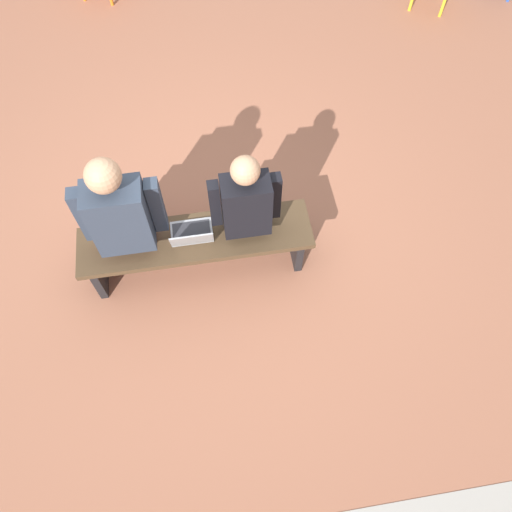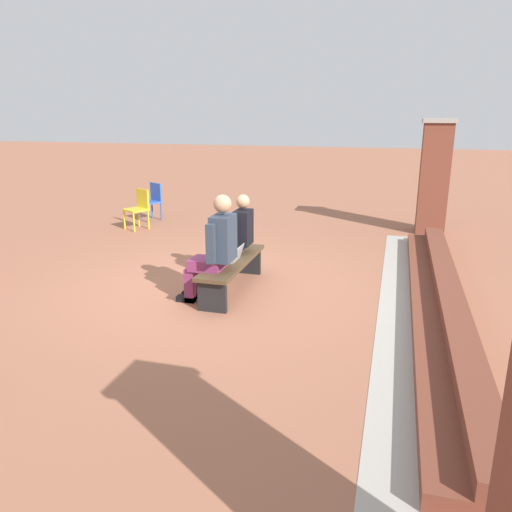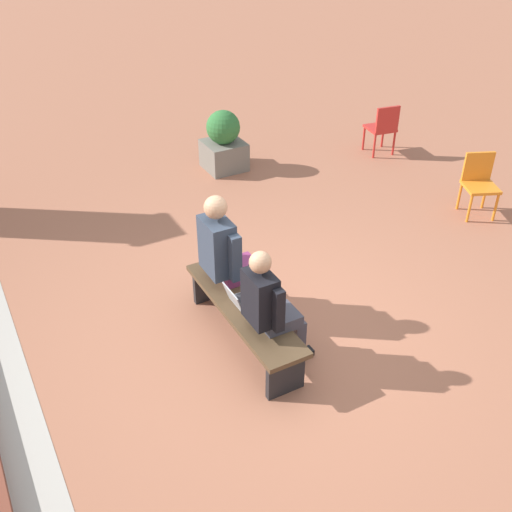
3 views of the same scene
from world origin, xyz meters
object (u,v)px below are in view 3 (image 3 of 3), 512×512
object	(u,v)px
plastic_chair_far_right	(479,180)
laptop	(241,300)
person_adult	(228,254)
bench	(244,313)
plastic_chair_near_bench_right	(383,126)
planter	(224,142)
person_student	(270,305)

from	to	relation	value
plastic_chair_far_right	laptop	bearing A→B (deg)	101.63
person_adult	bench	bearing A→B (deg)	171.29
bench	plastic_chair_near_bench_right	xyz separation A→B (m)	(3.04, -4.15, 0.13)
plastic_chair_near_bench_right	planter	bearing A→B (deg)	73.62
plastic_chair_near_bench_right	plastic_chair_far_right	xyz separation A→B (m)	(-2.19, 0.13, 0.00)
plastic_chair_near_bench_right	bench	bearing A→B (deg)	126.25
laptop	plastic_chair_near_bench_right	world-z (taller)	plastic_chair_near_bench_right
person_student	plastic_chair_near_bench_right	xyz separation A→B (m)	(3.44, -4.09, -0.22)
person_adult	plastic_chair_near_bench_right	xyz separation A→B (m)	(2.57, -4.08, -0.27)
laptop	planter	world-z (taller)	planter
laptop	plastic_chair_far_right	bearing A→B (deg)	-78.37
person_student	planter	bearing A→B (deg)	-20.61
bench	laptop	distance (m)	0.15
plastic_chair_near_bench_right	plastic_chair_far_right	world-z (taller)	same
person_adult	laptop	distance (m)	0.52
laptop	person_student	bearing A→B (deg)	-169.62
laptop	planter	bearing A→B (deg)	-23.67
person_adult	plastic_chair_near_bench_right	world-z (taller)	person_adult
planter	plastic_chair_near_bench_right	bearing A→B (deg)	-106.38
bench	planter	distance (m)	4.12
person_student	person_adult	distance (m)	0.87
bench	plastic_chair_near_bench_right	size ratio (longest dim) A/B	2.14
plastic_chair_near_bench_right	planter	distance (m)	2.62
person_student	laptop	xyz separation A→B (m)	(0.42, 0.08, -0.20)
laptop	planter	distance (m)	4.11
plastic_chair_near_bench_right	person_student	bearing A→B (deg)	130.10
bench	person_adult	size ratio (longest dim) A/B	1.26
person_student	plastic_chair_far_right	distance (m)	4.16
person_student	laptop	world-z (taller)	person_student
plastic_chair_far_right	person_adult	bearing A→B (deg)	95.48
person_adult	plastic_chair_far_right	bearing A→B (deg)	-84.52
plastic_chair_near_bench_right	planter	xyz separation A→B (m)	(0.74, 2.51, -0.04)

